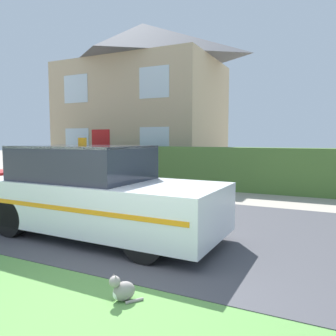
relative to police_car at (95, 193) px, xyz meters
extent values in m
plane|color=#A89E8E|center=(1.47, -2.06, -0.75)|extent=(80.00, 80.00, 0.00)
cube|color=#424247|center=(1.47, 1.14, -0.75)|extent=(28.00, 5.07, 0.01)
cube|color=#568C42|center=(1.47, -2.39, -0.75)|extent=(28.00, 2.01, 0.01)
cube|color=#4C7233|center=(0.09, 5.93, -0.05)|extent=(15.23, 0.60, 1.40)
cylinder|color=black|center=(1.40, -0.76, -0.42)|extent=(0.65, 0.21, 0.65)
cylinder|color=black|center=(1.43, 0.70, -0.42)|extent=(0.65, 0.21, 0.65)
cylinder|color=black|center=(-1.25, -0.70, -0.42)|extent=(0.65, 0.21, 0.65)
cylinder|color=black|center=(-1.22, 0.75, -0.42)|extent=(0.65, 0.21, 0.65)
cube|color=silver|center=(0.09, 0.00, -0.17)|extent=(4.31, 1.75, 0.78)
cube|color=#232833|center=(-0.26, 0.01, 0.51)|extent=(2.23, 1.54, 0.59)
cube|color=silver|center=(-0.26, 0.01, 0.79)|extent=(2.23, 1.54, 0.04)
cube|color=orange|center=(0.08, -0.83, -0.12)|extent=(4.06, 0.09, 0.07)
cube|color=orange|center=(0.11, 0.83, -0.12)|extent=(4.06, 0.09, 0.07)
cylinder|color=orange|center=(-0.26, 0.01, 0.88)|extent=(0.15, 0.15, 0.14)
ellipsoid|color=gray|center=(1.73, -1.74, -0.65)|extent=(0.27, 0.28, 0.20)
ellipsoid|color=white|center=(1.67, -1.81, -0.67)|extent=(0.11, 0.10, 0.11)
sphere|color=gray|center=(1.67, -1.82, -0.53)|extent=(0.12, 0.12, 0.12)
cone|color=gray|center=(1.64, -1.80, -0.48)|extent=(0.05, 0.05, 0.05)
cone|color=gray|center=(1.69, -1.84, -0.48)|extent=(0.05, 0.05, 0.05)
cylinder|color=gray|center=(1.85, -1.73, -0.74)|extent=(0.14, 0.17, 0.03)
cylinder|color=black|center=(-4.25, 1.42, -0.45)|extent=(0.58, 0.21, 0.58)
cube|color=tan|center=(-5.09, 10.43, 1.96)|extent=(7.61, 5.36, 5.44)
pyramid|color=#56565B|center=(-5.09, 10.43, 5.72)|extent=(7.99, 5.63, 2.08)
cube|color=red|center=(-5.78, 7.74, 0.30)|extent=(1.00, 0.02, 2.10)
cube|color=silver|center=(-7.18, 7.74, 0.77)|extent=(1.40, 0.02, 1.30)
cube|color=silver|center=(-3.00, 7.74, 0.77)|extent=(1.40, 0.02, 1.30)
cube|color=silver|center=(-7.18, 7.74, 3.27)|extent=(1.40, 0.02, 1.30)
cube|color=silver|center=(-3.00, 7.74, 3.27)|extent=(1.40, 0.02, 1.30)
camera|label=1|loc=(3.56, -4.48, 0.93)|focal=35.00mm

